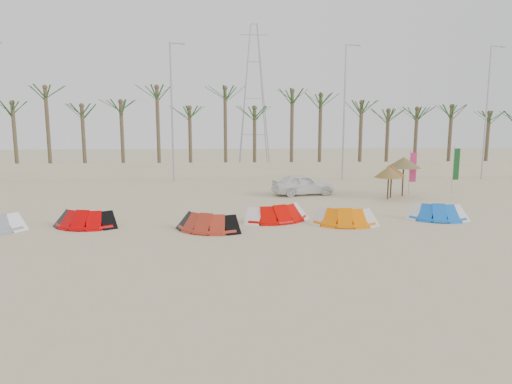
{
  "coord_description": "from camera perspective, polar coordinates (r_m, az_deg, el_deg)",
  "views": [
    {
      "loc": [
        -1.28,
        -17.41,
        5.09
      ],
      "look_at": [
        0.0,
        6.0,
        1.3
      ],
      "focal_mm": 32.0,
      "sensor_mm": 36.0,
      "label": 1
    }
  ],
  "objects": [
    {
      "name": "pylon",
      "position": [
        45.75,
        -0.25,
        2.8
      ],
      "size": [
        3.0,
        3.0,
        14.0
      ],
      "primitive_type": null,
      "color": "#A5A8AD",
      "rests_on": "ground"
    },
    {
      "name": "kite_orange",
      "position": [
        22.66,
        10.81,
        -2.88
      ],
      "size": [
        3.31,
        2.02,
        0.9
      ],
      "color": "#FF7101",
      "rests_on": "ground"
    },
    {
      "name": "boundary_wall",
      "position": [
        39.68,
        -1.26,
        2.76
      ],
      "size": [
        60.0,
        0.3,
        1.3
      ],
      "primitive_type": "cube",
      "color": "beige",
      "rests_on": "ground"
    },
    {
      "name": "kite_red_mid",
      "position": [
        21.2,
        -6.05,
        -3.6
      ],
      "size": [
        3.44,
        2.44,
        0.9
      ],
      "color": "#A22A19",
      "rests_on": "ground"
    },
    {
      "name": "flag_pink",
      "position": [
        32.2,
        18.93,
        2.8
      ],
      "size": [
        0.45,
        0.1,
        3.01
      ],
      "color": "#A5A8AD",
      "rests_on": "ground"
    },
    {
      "name": "lamp_b",
      "position": [
        37.71,
        -10.43,
        10.06
      ],
      "size": [
        1.25,
        0.14,
        11.0
      ],
      "color": "#A5A8AD",
      "rests_on": "ground"
    },
    {
      "name": "parasol_left",
      "position": [
        30.57,
        16.6,
        2.62
      ],
      "size": [
        1.75,
        1.75,
        2.15
      ],
      "color": "#4C331E",
      "rests_on": "ground"
    },
    {
      "name": "kite_red_left",
      "position": [
        23.22,
        -20.43,
        -3.01
      ],
      "size": [
        3.23,
        1.99,
        0.9
      ],
      "color": "#CA0001",
      "rests_on": "ground"
    },
    {
      "name": "kite_red_right",
      "position": [
        23.13,
        2.61,
        -2.48
      ],
      "size": [
        3.79,
        2.6,
        0.9
      ],
      "color": "#D00500",
      "rests_on": "ground"
    },
    {
      "name": "flag_green",
      "position": [
        33.72,
        23.69,
        3.05
      ],
      "size": [
        0.45,
        0.04,
        3.27
      ],
      "color": "#A5A8AD",
      "rests_on": "ground"
    },
    {
      "name": "parasol_mid",
      "position": [
        29.98,
        16.26,
        2.42
      ],
      "size": [
        1.79,
        1.79,
        2.1
      ],
      "color": "#4C331E",
      "rests_on": "ground"
    },
    {
      "name": "lamp_c",
      "position": [
        38.56,
        11.02,
        10.02
      ],
      "size": [
        1.25,
        0.14,
        11.0
      ],
      "color": "#A5A8AD",
      "rests_on": "ground"
    },
    {
      "name": "kite_blue",
      "position": [
        25.06,
        21.48,
        -2.21
      ],
      "size": [
        3.18,
        2.09,
        0.9
      ],
      "color": "blue",
      "rests_on": "ground"
    },
    {
      "name": "parasol_right",
      "position": [
        31.5,
        17.99,
        3.53
      ],
      "size": [
        2.21,
        2.21,
        2.59
      ],
      "color": "#4C331E",
      "rests_on": "ground"
    },
    {
      "name": "car",
      "position": [
        30.82,
        5.87,
        0.95
      ],
      "size": [
        4.38,
        2.46,
        1.41
      ],
      "primitive_type": "imported",
      "rotation": [
        0.0,
        0.0,
        1.77
      ],
      "color": "white",
      "rests_on": "ground"
    },
    {
      "name": "palm_line",
      "position": [
        40.98,
        -0.41,
        11.08
      ],
      "size": [
        52.0,
        4.0,
        7.7
      ],
      "color": "brown",
      "rests_on": "ground"
    },
    {
      "name": "lamp_d",
      "position": [
        43.06,
        26.91,
        9.11
      ],
      "size": [
        1.25,
        0.14,
        11.0
      ],
      "color": "#A5A8AD",
      "rests_on": "ground"
    },
    {
      "name": "ground",
      "position": [
        18.18,
        1.04,
        -7.08
      ],
      "size": [
        120.0,
        120.0,
        0.0
      ],
      "primitive_type": "plane",
      "color": "#C6B590",
      "rests_on": "ground"
    }
  ]
}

